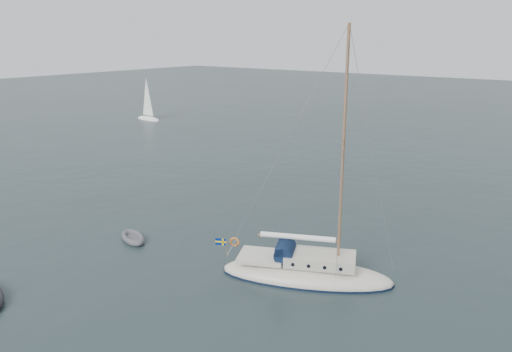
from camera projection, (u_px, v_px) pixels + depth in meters
The scene contains 4 objects.
ground at pixel (294, 270), 29.65m from camera, with size 300.00×300.00×0.00m, color black.
sailboat at pixel (307, 260), 28.40m from camera, with size 10.35×3.10×14.74m.
dinghy at pixel (133, 238), 34.02m from camera, with size 2.89×1.30×0.41m.
distant_yacht_a at pixel (147, 100), 81.99m from camera, with size 5.81×3.10×7.70m.
Camera 1 is at (14.37, -22.98, 13.47)m, focal length 35.00 mm.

